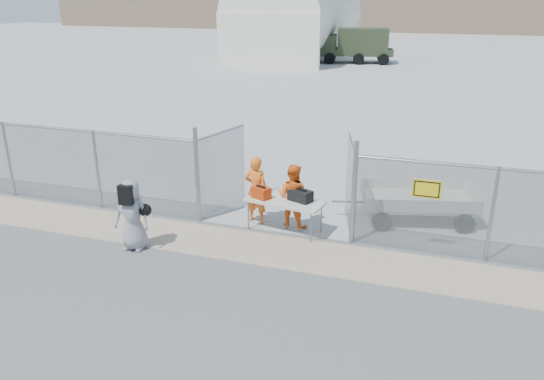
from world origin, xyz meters
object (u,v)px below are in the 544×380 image
(security_worker_left, at_px, (256,190))
(security_worker_right, at_px, (293,196))
(utility_trailer, at_px, (418,203))
(folding_table, at_px, (284,216))
(visitor, at_px, (132,215))

(security_worker_left, bearing_deg, security_worker_right, -174.06)
(utility_trailer, bearing_deg, folding_table, -164.62)
(security_worker_left, distance_m, security_worker_right, 0.97)
(security_worker_left, height_order, visitor, security_worker_left)
(security_worker_right, height_order, utility_trailer, security_worker_right)
(security_worker_left, distance_m, visitor, 3.20)
(security_worker_right, bearing_deg, folding_table, 79.07)
(visitor, bearing_deg, utility_trailer, 26.70)
(security_worker_left, distance_m, utility_trailer, 4.23)
(folding_table, height_order, visitor, visitor)
(folding_table, bearing_deg, visitor, -137.24)
(security_worker_right, distance_m, visitor, 3.92)
(security_worker_right, distance_m, utility_trailer, 3.34)
(security_worker_left, xyz_separation_m, visitor, (-2.17, -2.35, -0.04))
(security_worker_right, bearing_deg, visitor, 44.53)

